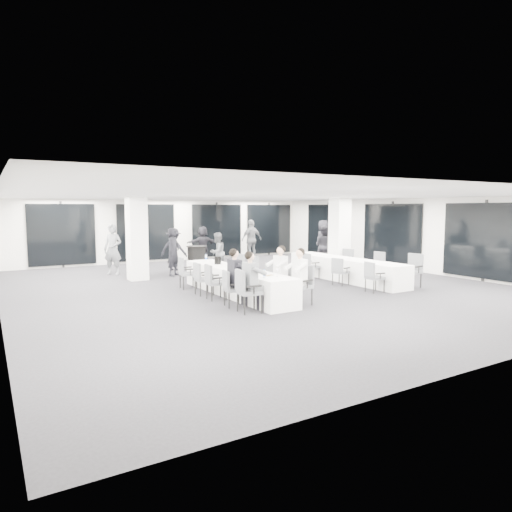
{
  "coord_description": "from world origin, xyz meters",
  "views": [
    {
      "loc": [
        -7.19,
        -12.03,
        2.42
      ],
      "look_at": [
        -0.15,
        -0.2,
        0.98
      ],
      "focal_mm": 32.0,
      "sensor_mm": 36.0,
      "label": 1
    }
  ],
  "objects_px": {
    "chair_main_right_near": "(303,282)",
    "chair_side_left_near": "(373,275)",
    "chair_main_right_fourth": "(251,270)",
    "chair_side_left_mid": "(339,270)",
    "standing_guest_f": "(203,241)",
    "standing_guest_d": "(252,237)",
    "chair_main_left_second": "(231,286)",
    "chair_side_left_far": "(310,264)",
    "chair_side_right_near": "(413,268)",
    "chair_main_left_mid": "(213,280)",
    "banquet_table_main": "(236,282)",
    "chair_main_left_near": "(246,288)",
    "standing_guest_c": "(174,246)",
    "standing_guest_a": "(174,249)",
    "chair_side_right_mid": "(376,264)",
    "ice_bucket_near": "(247,268)",
    "ice_bucket_far": "(218,260)",
    "standing_guest_b": "(217,250)",
    "chair_main_right_far": "(236,267)",
    "standing_guest_g": "(113,246)",
    "banquet_table_side": "(345,269)",
    "standing_guest_h": "(324,243)",
    "chair_side_right_far": "(346,260)",
    "cocktail_table": "(197,260)",
    "chair_main_right_mid": "(268,277)",
    "chair_main_right_second": "(283,280)",
    "standing_guest_e": "(323,238)",
    "chair_main_left_fourth": "(201,277)",
    "chair_main_left_far": "(185,271)"
  },
  "relations": [
    {
      "from": "chair_main_right_near",
      "to": "chair_side_left_near",
      "type": "xyz_separation_m",
      "value": [
        2.74,
        0.32,
        -0.06
      ]
    },
    {
      "from": "chair_main_right_fourth",
      "to": "chair_side_left_mid",
      "type": "xyz_separation_m",
      "value": [
        2.75,
        -0.85,
        -0.07
      ]
    },
    {
      "from": "standing_guest_f",
      "to": "chair_side_left_mid",
      "type": "bearing_deg",
      "value": 91.06
    },
    {
      "from": "chair_side_left_mid",
      "to": "standing_guest_d",
      "type": "bearing_deg",
      "value": 155.65
    },
    {
      "from": "chair_main_left_second",
      "to": "chair_side_left_far",
      "type": "height_order",
      "value": "chair_main_left_second"
    },
    {
      "from": "chair_side_left_mid",
      "to": "chair_side_right_near",
      "type": "bearing_deg",
      "value": 34.34
    },
    {
      "from": "chair_main_left_mid",
      "to": "banquet_table_main",
      "type": "bearing_deg",
      "value": 113.77
    },
    {
      "from": "chair_main_left_near",
      "to": "chair_side_left_near",
      "type": "height_order",
      "value": "chair_main_left_near"
    },
    {
      "from": "chair_main_right_fourth",
      "to": "standing_guest_c",
      "type": "height_order",
      "value": "standing_guest_c"
    },
    {
      "from": "standing_guest_a",
      "to": "standing_guest_c",
      "type": "distance_m",
      "value": 1.52
    },
    {
      "from": "chair_main_right_fourth",
      "to": "chair_side_left_mid",
      "type": "bearing_deg",
      "value": -99.72
    },
    {
      "from": "chair_side_right_mid",
      "to": "ice_bucket_near",
      "type": "bearing_deg",
      "value": 96.9
    },
    {
      "from": "chair_main_left_mid",
      "to": "chair_main_right_fourth",
      "type": "height_order",
      "value": "chair_main_right_fourth"
    },
    {
      "from": "chair_main_right_fourth",
      "to": "ice_bucket_far",
      "type": "bearing_deg",
      "value": 65.12
    },
    {
      "from": "standing_guest_b",
      "to": "standing_guest_f",
      "type": "height_order",
      "value": "standing_guest_f"
    },
    {
      "from": "standing_guest_f",
      "to": "ice_bucket_far",
      "type": "relative_size",
      "value": 7.79
    },
    {
      "from": "banquet_table_main",
      "to": "chair_side_left_near",
      "type": "relative_size",
      "value": 5.64
    },
    {
      "from": "standing_guest_a",
      "to": "chair_side_left_near",
      "type": "bearing_deg",
      "value": -96.51
    },
    {
      "from": "chair_main_right_far",
      "to": "standing_guest_g",
      "type": "xyz_separation_m",
      "value": [
        -2.83,
        4.25,
        0.49
      ]
    },
    {
      "from": "banquet_table_side",
      "to": "standing_guest_h",
      "type": "bearing_deg",
      "value": 61.47
    },
    {
      "from": "chair_side_right_far",
      "to": "cocktail_table",
      "type": "bearing_deg",
      "value": 43.15
    },
    {
      "from": "chair_side_left_far",
      "to": "chair_main_right_far",
      "type": "bearing_deg",
      "value": -92.36
    },
    {
      "from": "standing_guest_b",
      "to": "standing_guest_c",
      "type": "relative_size",
      "value": 0.91
    },
    {
      "from": "standing_guest_c",
      "to": "chair_main_right_far",
      "type": "bearing_deg",
      "value": 138.22
    },
    {
      "from": "ice_bucket_far",
      "to": "standing_guest_b",
      "type": "bearing_deg",
      "value": 64.35
    },
    {
      "from": "chair_main_right_mid",
      "to": "standing_guest_c",
      "type": "xyz_separation_m",
      "value": [
        -0.47,
        6.18,
        0.43
      ]
    },
    {
      "from": "chair_main_right_near",
      "to": "standing_guest_c",
      "type": "height_order",
      "value": "standing_guest_c"
    },
    {
      "from": "banquet_table_side",
      "to": "chair_main_right_near",
      "type": "height_order",
      "value": "chair_main_right_near"
    },
    {
      "from": "banquet_table_side",
      "to": "chair_main_right_second",
      "type": "distance_m",
      "value": 3.9
    },
    {
      "from": "chair_side_right_far",
      "to": "standing_guest_e",
      "type": "height_order",
      "value": "standing_guest_e"
    },
    {
      "from": "chair_main_right_fourth",
      "to": "standing_guest_g",
      "type": "bearing_deg",
      "value": 36.27
    },
    {
      "from": "banquet_table_side",
      "to": "standing_guest_c",
      "type": "height_order",
      "value": "standing_guest_c"
    },
    {
      "from": "standing_guest_c",
      "to": "ice_bucket_near",
      "type": "height_order",
      "value": "standing_guest_c"
    },
    {
      "from": "banquet_table_side",
      "to": "chair_main_left_fourth",
      "type": "xyz_separation_m",
      "value": [
        -5.24,
        0.06,
        0.15
      ]
    },
    {
      "from": "cocktail_table",
      "to": "ice_bucket_near",
      "type": "xyz_separation_m",
      "value": [
        -0.76,
        -5.05,
        0.34
      ]
    },
    {
      "from": "chair_main_left_far",
      "to": "standing_guest_a",
      "type": "height_order",
      "value": "standing_guest_a"
    },
    {
      "from": "standing_guest_a",
      "to": "chair_main_left_second",
      "type": "bearing_deg",
      "value": -134.86
    },
    {
      "from": "chair_main_left_mid",
      "to": "ice_bucket_near",
      "type": "xyz_separation_m",
      "value": [
        0.73,
        -0.5,
        0.33
      ]
    },
    {
      "from": "standing_guest_h",
      "to": "ice_bucket_near",
      "type": "xyz_separation_m",
      "value": [
        -6.36,
        -4.62,
        -0.09
      ]
    },
    {
      "from": "banquet_table_main",
      "to": "standing_guest_g",
      "type": "relative_size",
      "value": 2.39
    },
    {
      "from": "chair_main_right_fourth",
      "to": "chair_main_left_near",
      "type": "bearing_deg",
      "value": 155.43
    },
    {
      "from": "chair_main_right_near",
      "to": "chair_side_right_mid",
      "type": "xyz_separation_m",
      "value": [
        4.4,
        1.81,
        -0.02
      ]
    },
    {
      "from": "chair_side_right_near",
      "to": "standing_guest_e",
      "type": "height_order",
      "value": "standing_guest_e"
    },
    {
      "from": "chair_main_right_fourth",
      "to": "ice_bucket_far",
      "type": "height_order",
      "value": "chair_main_right_fourth"
    },
    {
      "from": "chair_main_right_mid",
      "to": "standing_guest_h",
      "type": "xyz_separation_m",
      "value": [
        5.44,
        4.2,
        0.46
      ]
    },
    {
      "from": "chair_main_right_fourth",
      "to": "ice_bucket_near",
      "type": "bearing_deg",
      "value": 153.92
    },
    {
      "from": "banquet_table_main",
      "to": "standing_guest_b",
      "type": "xyz_separation_m",
      "value": [
        1.6,
        4.48,
        0.48
      ]
    },
    {
      "from": "standing_guest_b",
      "to": "cocktail_table",
      "type": "bearing_deg",
      "value": -13.7
    },
    {
      "from": "chair_side_right_far",
      "to": "standing_guest_h",
      "type": "distance_m",
      "value": 2.75
    },
    {
      "from": "chair_main_left_far",
      "to": "chair_main_right_near",
      "type": "relative_size",
      "value": 0.96
    }
  ]
}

